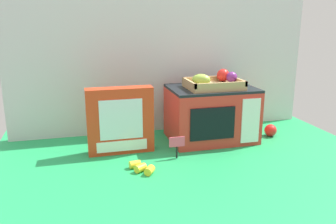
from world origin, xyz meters
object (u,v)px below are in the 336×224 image
(cookie_set_box, at_px, (120,121))
(loose_toy_banana, at_px, (142,168))
(toy_microwave, at_px, (211,113))
(loose_toy_apple, at_px, (270,130))
(food_groups_crate, at_px, (215,83))
(price_sign, at_px, (177,144))

(cookie_set_box, bearing_deg, loose_toy_banana, -77.47)
(toy_microwave, bearing_deg, loose_toy_banana, -144.13)
(loose_toy_banana, distance_m, loose_toy_apple, 0.78)
(food_groups_crate, bearing_deg, loose_toy_apple, -3.55)
(price_sign, height_order, loose_toy_apple, price_sign)
(toy_microwave, xyz_separation_m, food_groups_crate, (0.00, -0.02, 0.16))
(food_groups_crate, bearing_deg, cookie_set_box, -174.63)
(price_sign, bearing_deg, cookie_set_box, 148.47)
(loose_toy_apple, bearing_deg, food_groups_crate, 176.45)
(toy_microwave, relative_size, cookie_set_box, 1.38)
(toy_microwave, height_order, price_sign, toy_microwave)
(price_sign, relative_size, loose_toy_apple, 1.57)
(toy_microwave, distance_m, cookie_set_box, 0.47)
(price_sign, distance_m, loose_toy_banana, 0.21)
(price_sign, xyz_separation_m, loose_toy_apple, (0.56, 0.16, -0.03))
(loose_toy_banana, xyz_separation_m, loose_toy_apple, (0.73, 0.26, 0.02))
(food_groups_crate, distance_m, cookie_set_box, 0.50)
(toy_microwave, xyz_separation_m, price_sign, (-0.24, -0.21, -0.07))
(cookie_set_box, xyz_separation_m, loose_toy_banana, (0.05, -0.23, -0.14))
(loose_toy_apple, bearing_deg, toy_microwave, 172.78)
(food_groups_crate, height_order, price_sign, food_groups_crate)
(toy_microwave, distance_m, price_sign, 0.32)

